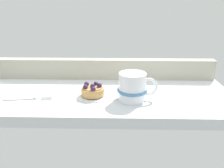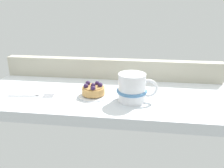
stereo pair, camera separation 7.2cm
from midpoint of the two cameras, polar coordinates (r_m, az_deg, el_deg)
name	(u,v)px [view 1 (the left image)]	position (r cm, az deg, el deg)	size (l,w,h in cm)	color
ground_plane	(103,98)	(79.02, -4.80, -3.44)	(87.55, 35.38, 3.42)	silver
window_rail_back	(106,69)	(91.80, -3.88, 3.74)	(85.79, 3.95, 7.90)	#B2AD99
dessert_plate	(93,96)	(75.89, -7.54, -2.93)	(10.75, 10.75, 0.61)	silver
raspberry_tart	(93,90)	(75.17, -7.62, -1.61)	(7.50, 7.50, 3.99)	tan
coffee_mug	(133,87)	(71.38, 2.35, -0.83)	(12.84, 9.59, 8.85)	white
dessert_fork	(28,99)	(78.96, -22.63, -3.44)	(15.34, 3.57, 0.60)	#B7B7BC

